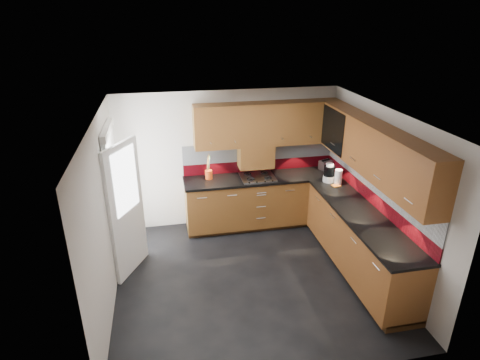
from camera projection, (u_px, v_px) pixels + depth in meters
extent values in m
cube|color=black|center=(250.00, 278.00, 5.86)|extent=(4.00, 3.80, 0.02)
cube|color=white|center=(252.00, 113.00, 4.89)|extent=(4.00, 3.80, 0.10)
cube|color=#BDB7AD|center=(228.00, 158.00, 7.04)|extent=(4.00, 0.08, 2.64)
cube|color=#BDB7AD|center=(295.00, 291.00, 3.73)|extent=(4.00, 0.08, 2.64)
cube|color=#BDB7AD|center=(101.00, 218.00, 5.04)|extent=(0.08, 3.80, 2.64)
cube|color=#BDB7AD|center=(383.00, 192.00, 5.74)|extent=(0.08, 3.80, 2.64)
cube|color=#612E15|center=(262.00, 201.00, 7.12)|extent=(2.70, 0.60, 0.95)
cube|color=brown|center=(359.00, 242.00, 5.87)|extent=(0.60, 2.60, 0.95)
cube|color=#402712|center=(261.00, 221.00, 7.32)|extent=(2.70, 0.54, 0.10)
cube|color=#402712|center=(357.00, 266.00, 6.04)|extent=(0.54, 2.60, 0.10)
cube|color=black|center=(262.00, 178.00, 6.94)|extent=(2.72, 0.62, 0.04)
cube|color=black|center=(362.00, 216.00, 5.68)|extent=(0.62, 2.60, 0.04)
cube|color=maroon|center=(259.00, 165.00, 7.16)|extent=(2.70, 0.02, 0.20)
cube|color=silver|center=(259.00, 151.00, 7.05)|extent=(2.70, 0.02, 0.34)
cube|color=maroon|center=(372.00, 197.00, 5.97)|extent=(0.02, 3.20, 0.20)
cube|color=silver|center=(374.00, 180.00, 5.86)|extent=(0.02, 3.20, 0.34)
cube|color=#612E15|center=(268.00, 124.00, 6.72)|extent=(2.50, 0.33, 0.72)
cube|color=brown|center=(375.00, 150.00, 5.48)|extent=(0.33, 2.87, 0.72)
cube|color=silver|center=(262.00, 139.00, 6.62)|extent=(1.80, 0.01, 0.16)
cube|color=silver|center=(362.00, 166.00, 5.50)|extent=(0.01, 2.00, 0.16)
cube|color=#612E15|center=(256.00, 156.00, 6.91)|extent=(0.60, 0.33, 0.40)
cube|color=black|center=(332.00, 130.00, 6.38)|extent=(0.01, 0.80, 0.66)
cube|color=#FFD18C|center=(350.00, 129.00, 6.43)|extent=(0.01, 0.76, 0.64)
cube|color=black|center=(343.00, 128.00, 6.40)|extent=(0.29, 0.76, 0.01)
cylinder|color=black|center=(350.00, 126.00, 6.14)|extent=(0.07, 0.07, 0.16)
cylinder|color=black|center=(346.00, 124.00, 6.27)|extent=(0.07, 0.07, 0.16)
cylinder|color=white|center=(342.00, 121.00, 6.41)|extent=(0.07, 0.07, 0.16)
cylinder|color=black|center=(338.00, 119.00, 6.54)|extent=(0.07, 0.07, 0.16)
cube|color=white|center=(115.00, 199.00, 5.93)|extent=(0.06, 0.95, 2.04)
cube|color=white|center=(127.00, 210.00, 5.66)|extent=(0.42, 0.73, 1.98)
cube|color=white|center=(125.00, 181.00, 5.49)|extent=(0.28, 0.50, 0.90)
cube|color=silver|center=(258.00, 177.00, 6.90)|extent=(0.58, 0.50, 0.02)
torus|color=black|center=(251.00, 179.00, 6.75)|extent=(0.13, 0.13, 0.02)
torus|color=black|center=(268.00, 178.00, 6.81)|extent=(0.13, 0.13, 0.02)
torus|color=black|center=(248.00, 174.00, 6.97)|extent=(0.13, 0.13, 0.02)
torus|color=black|center=(264.00, 172.00, 7.03)|extent=(0.13, 0.13, 0.02)
cube|color=black|center=(261.00, 182.00, 6.68)|extent=(0.44, 0.04, 0.02)
cylinder|color=#E14B15|center=(209.00, 175.00, 6.82)|extent=(0.12, 0.12, 0.15)
cylinder|color=brown|center=(208.00, 164.00, 6.77)|extent=(0.06, 0.01, 0.31)
cylinder|color=brown|center=(209.00, 164.00, 6.77)|extent=(0.05, 0.03, 0.29)
cylinder|color=brown|center=(208.00, 163.00, 6.76)|extent=(0.06, 0.03, 0.33)
cylinder|color=brown|center=(209.00, 165.00, 6.77)|extent=(0.04, 0.05, 0.27)
cylinder|color=brown|center=(207.00, 164.00, 6.76)|extent=(0.04, 0.05, 0.30)
cube|color=silver|center=(326.00, 165.00, 7.24)|extent=(0.27, 0.22, 0.16)
cube|color=black|center=(326.00, 160.00, 7.20)|extent=(0.17, 0.09, 0.01)
cube|color=black|center=(325.00, 160.00, 7.24)|extent=(0.17, 0.09, 0.01)
cylinder|color=white|center=(329.00, 179.00, 6.73)|extent=(0.19, 0.19, 0.11)
cylinder|color=black|center=(329.00, 171.00, 6.67)|extent=(0.18, 0.18, 0.17)
cylinder|color=white|center=(330.00, 165.00, 6.63)|extent=(0.13, 0.13, 0.04)
cylinder|color=white|center=(338.00, 177.00, 6.60)|extent=(0.13, 0.13, 0.25)
cube|color=orange|center=(336.00, 186.00, 6.57)|extent=(0.14, 0.13, 0.01)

